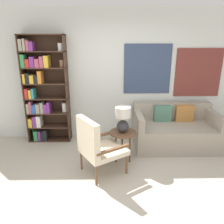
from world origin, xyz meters
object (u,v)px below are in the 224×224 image
object	(u,v)px
bookshelf	(42,91)
couch	(174,130)
armchair	(96,144)
side_table	(123,135)
table_lamp	(123,118)

from	to	relation	value
bookshelf	couch	xyz separation A→B (m)	(2.71, -0.30, -0.76)
armchair	couch	bearing A→B (deg)	33.47
bookshelf	side_table	world-z (taller)	bookshelf
table_lamp	armchair	bearing A→B (deg)	-136.01
couch	side_table	size ratio (longest dim) A/B	2.94
side_table	bookshelf	bearing A→B (deg)	151.04
couch	bookshelf	bearing A→B (deg)	173.70
bookshelf	couch	size ratio (longest dim) A/B	1.35
side_table	table_lamp	world-z (taller)	table_lamp
table_lamp	couch	bearing A→B (deg)	28.35
bookshelf	side_table	distance (m)	1.94
armchair	couch	world-z (taller)	armchair
table_lamp	bookshelf	bearing A→B (deg)	150.96
couch	table_lamp	xyz separation A→B (m)	(-1.10, -0.59, 0.49)
bookshelf	side_table	size ratio (longest dim) A/B	3.95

